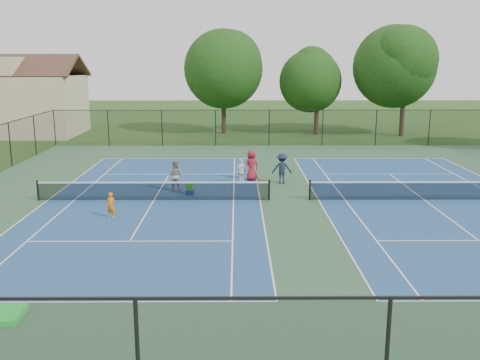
{
  "coord_description": "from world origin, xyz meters",
  "views": [
    {
      "loc": [
        -2.71,
        -26.7,
        7.09
      ],
      "look_at": [
        -2.56,
        -1.0,
        1.3
      ],
      "focal_mm": 40.0,
      "sensor_mm": 36.0,
      "label": 1
    }
  ],
  "objects_px": {
    "ball_crate": "(190,193)",
    "ball_hopper": "(190,186)",
    "clapboard_house": "(25,103)",
    "bystander_c": "(252,165)",
    "tree_back_b": "(223,65)",
    "child_player": "(111,205)",
    "bystander_a": "(241,172)",
    "tree_back_c": "(318,77)",
    "bystander_b": "(282,168)",
    "instructor": "(175,175)",
    "tree_back_d": "(406,63)"
  },
  "relations": [
    {
      "from": "bystander_a",
      "to": "tree_back_d",
      "type": "bearing_deg",
      "value": -168.3
    },
    {
      "from": "bystander_b",
      "to": "ball_crate",
      "type": "bearing_deg",
      "value": 31.36
    },
    {
      "from": "tree_back_b",
      "to": "tree_back_d",
      "type": "xyz_separation_m",
      "value": [
        17.0,
        -2.0,
        0.23
      ]
    },
    {
      "from": "clapboard_house",
      "to": "tree_back_b",
      "type": "bearing_deg",
      "value": 3.01
    },
    {
      "from": "child_player",
      "to": "bystander_c",
      "type": "bearing_deg",
      "value": 64.4
    },
    {
      "from": "tree_back_c",
      "to": "tree_back_d",
      "type": "height_order",
      "value": "tree_back_d"
    },
    {
      "from": "tree_back_c",
      "to": "clapboard_house",
      "type": "height_order",
      "value": "tree_back_c"
    },
    {
      "from": "tree_back_c",
      "to": "bystander_a",
      "type": "relative_size",
      "value": 5.52
    },
    {
      "from": "tree_back_d",
      "to": "child_player",
      "type": "xyz_separation_m",
      "value": [
        -21.47,
        -27.12,
        -6.23
      ]
    },
    {
      "from": "tree_back_d",
      "to": "ball_crate",
      "type": "distance_m",
      "value": 30.0
    },
    {
      "from": "clapboard_house",
      "to": "ball_hopper",
      "type": "xyz_separation_m",
      "value": [
        17.78,
        -23.88,
        -2.61
      ]
    },
    {
      "from": "tree_back_b",
      "to": "bystander_c",
      "type": "height_order",
      "value": "tree_back_b"
    },
    {
      "from": "bystander_b",
      "to": "child_player",
      "type": "bearing_deg",
      "value": 43.19
    },
    {
      "from": "instructor",
      "to": "ball_hopper",
      "type": "xyz_separation_m",
      "value": [
        0.89,
        -0.97,
        -0.39
      ]
    },
    {
      "from": "child_player",
      "to": "ball_crate",
      "type": "height_order",
      "value": "child_player"
    },
    {
      "from": "ball_crate",
      "to": "ball_hopper",
      "type": "relative_size",
      "value": 0.96
    },
    {
      "from": "clapboard_house",
      "to": "bystander_c",
      "type": "distance_m",
      "value": 29.41
    },
    {
      "from": "tree_back_c",
      "to": "tree_back_d",
      "type": "relative_size",
      "value": 0.81
    },
    {
      "from": "instructor",
      "to": "bystander_c",
      "type": "distance_m",
      "value": 5.02
    },
    {
      "from": "bystander_a",
      "to": "bystander_c",
      "type": "height_order",
      "value": "bystander_c"
    },
    {
      "from": "ball_crate",
      "to": "clapboard_house",
      "type": "bearing_deg",
      "value": 126.66
    },
    {
      "from": "instructor",
      "to": "ball_crate",
      "type": "bearing_deg",
      "value": 145.68
    },
    {
      "from": "bystander_b",
      "to": "ball_crate",
      "type": "xyz_separation_m",
      "value": [
        -5.15,
        -2.72,
        -0.76
      ]
    },
    {
      "from": "bystander_a",
      "to": "ball_crate",
      "type": "relative_size",
      "value": 3.76
    },
    {
      "from": "tree_back_b",
      "to": "child_player",
      "type": "relative_size",
      "value": 8.4
    },
    {
      "from": "tree_back_d",
      "to": "bystander_c",
      "type": "height_order",
      "value": "tree_back_d"
    },
    {
      "from": "child_player",
      "to": "bystander_b",
      "type": "relative_size",
      "value": 0.67
    },
    {
      "from": "tree_back_c",
      "to": "bystander_b",
      "type": "height_order",
      "value": "tree_back_c"
    },
    {
      "from": "tree_back_b",
      "to": "tree_back_d",
      "type": "relative_size",
      "value": 0.97
    },
    {
      "from": "clapboard_house",
      "to": "bystander_c",
      "type": "relative_size",
      "value": 5.86
    },
    {
      "from": "ball_crate",
      "to": "ball_hopper",
      "type": "bearing_deg",
      "value": 0.0
    },
    {
      "from": "child_player",
      "to": "bystander_c",
      "type": "xyz_separation_m",
      "value": [
        6.64,
        7.82,
        0.32
      ]
    },
    {
      "from": "child_player",
      "to": "instructor",
      "type": "height_order",
      "value": "instructor"
    },
    {
      "from": "tree_back_d",
      "to": "bystander_a",
      "type": "height_order",
      "value": "tree_back_d"
    },
    {
      "from": "ball_crate",
      "to": "ball_hopper",
      "type": "distance_m",
      "value": 0.35
    },
    {
      "from": "bystander_c",
      "to": "instructor",
      "type": "bearing_deg",
      "value": 0.96
    },
    {
      "from": "tree_back_d",
      "to": "tree_back_c",
      "type": "bearing_deg",
      "value": 172.87
    },
    {
      "from": "bystander_a",
      "to": "ball_hopper",
      "type": "xyz_separation_m",
      "value": [
        -2.77,
        -2.51,
        -0.28
      ]
    },
    {
      "from": "clapboard_house",
      "to": "bystander_a",
      "type": "xyz_separation_m",
      "value": [
        20.54,
        -21.37,
        -2.33
      ]
    },
    {
      "from": "instructor",
      "to": "ball_crate",
      "type": "relative_size",
      "value": 4.33
    },
    {
      "from": "clapboard_house",
      "to": "bystander_b",
      "type": "height_order",
      "value": "clapboard_house"
    },
    {
      "from": "child_player",
      "to": "bystander_a",
      "type": "distance_m",
      "value": 9.04
    },
    {
      "from": "bystander_a",
      "to": "ball_hopper",
      "type": "relative_size",
      "value": 3.63
    },
    {
      "from": "bystander_a",
      "to": "child_player",
      "type": "bearing_deg",
      "value": 7.2
    },
    {
      "from": "tree_back_c",
      "to": "bystander_a",
      "type": "bearing_deg",
      "value": -109.24
    },
    {
      "from": "tree_back_b",
      "to": "clapboard_house",
      "type": "relative_size",
      "value": 0.93
    },
    {
      "from": "child_player",
      "to": "tree_back_c",
      "type": "bearing_deg",
      "value": 79.13
    },
    {
      "from": "child_player",
      "to": "ball_hopper",
      "type": "height_order",
      "value": "child_player"
    },
    {
      "from": "ball_crate",
      "to": "ball_hopper",
      "type": "height_order",
      "value": "ball_hopper"
    },
    {
      "from": "bystander_a",
      "to": "tree_back_c",
      "type": "bearing_deg",
      "value": -150.34
    }
  ]
}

